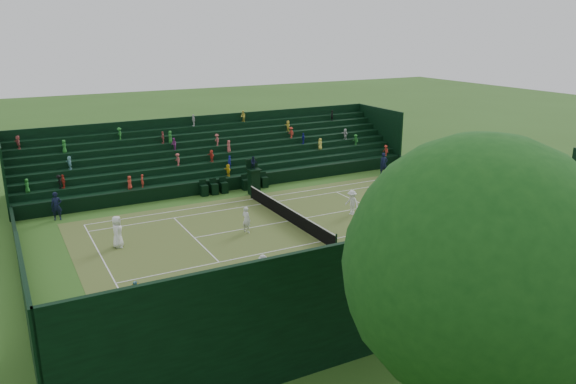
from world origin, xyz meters
name	(u,v)px	position (x,y,z in m)	size (l,w,h in m)	color
ground	(288,221)	(0.00, 0.00, 0.00)	(160.00, 160.00, 0.00)	#30581C
court_surface	(288,221)	(0.00, 0.00, 0.01)	(12.97, 26.77, 0.01)	#386B23
perimeter_wall_north	(468,183)	(0.00, 15.88, 0.50)	(17.17, 0.20, 1.00)	black
perimeter_wall_south	(20,260)	(0.00, -15.88, 0.50)	(17.17, 0.20, 1.00)	black
perimeter_wall_east	(364,260)	(8.48, 0.00, 0.50)	(0.20, 31.77, 1.00)	black
perimeter_wall_west	(237,183)	(-8.48, 0.00, 0.50)	(0.20, 31.77, 1.00)	black
north_grandstand	(419,272)	(12.66, 0.00, 1.55)	(6.60, 32.00, 4.90)	black
south_grandstand	(217,159)	(-12.66, 0.00, 1.55)	(6.60, 32.00, 4.90)	black
tennis_net	(288,214)	(0.00, 0.00, 0.53)	(11.67, 0.10, 1.06)	black
umpire_chair	(254,178)	(-6.58, 0.59, 1.26)	(0.94, 0.94, 2.95)	black
courtside_chairs	(235,186)	(-8.02, -0.36, 0.45)	(0.55, 5.52, 1.20)	black
player_near_west	(117,232)	(-0.68, -10.72, 0.94)	(0.92, 0.60, 1.89)	white
player_near_east	(246,220)	(0.59, -3.22, 0.83)	(0.61, 0.40, 1.66)	white
player_far_west	(407,175)	(-2.71, 12.06, 0.96)	(0.94, 0.73, 1.93)	white
player_far_east	(352,203)	(0.80, 4.45, 0.85)	(1.10, 0.63, 1.70)	white
line_judge_north	(384,164)	(-6.67, 12.80, 0.96)	(0.70, 0.46, 1.92)	black
line_judge_south	(56,206)	(-7.40, -13.22, 0.94)	(0.69, 0.45, 1.89)	black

